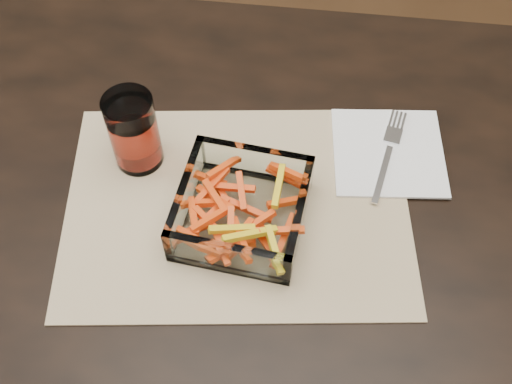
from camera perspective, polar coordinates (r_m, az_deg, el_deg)
dining_table at (r=0.90m, az=4.83°, el=-7.66°), size 1.60×0.90×0.75m
placemat at (r=0.85m, az=-1.67°, el=-1.26°), size 0.49×0.39×0.00m
glass_bowl at (r=0.81m, az=-1.27°, el=-1.64°), size 0.17×0.17×0.06m
tumbler at (r=0.86m, az=-10.78°, el=5.14°), size 0.07×0.07×0.12m
napkin at (r=0.91m, az=11.69°, el=3.49°), size 0.17×0.17×0.00m
fork at (r=0.91m, az=11.70°, el=3.52°), size 0.05×0.17×0.00m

